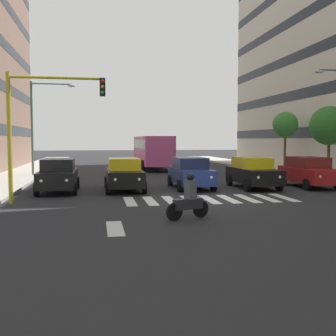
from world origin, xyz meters
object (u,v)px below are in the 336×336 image
Objects in this scene: car_3 at (124,174)px; motorcycle_with_rider at (189,200)px; car_4 at (58,175)px; traffic_light_gantry at (38,116)px; street_tree_1 at (329,126)px; car_1 at (253,172)px; car_0 at (309,172)px; car_2 at (190,172)px; street_lamp_right at (40,117)px; street_tree_2 at (285,125)px; bus_behind_traffic at (152,149)px.

motorcycle_with_rider is at bearing 101.06° from car_3.
traffic_light_gantry is (0.46, 3.86, 2.79)m from car_4.
street_tree_1 is at bearing -135.29° from motorcycle_with_rider.
car_1 reaches higher than motorcycle_with_rider.
street_tree_1 reaches higher than car_3.
traffic_light_gantry is (14.34, 3.68, 2.79)m from car_0.
traffic_light_gantry is at bearing 19.00° from car_1.
car_4 is at bearing -0.33° from car_1.
car_2 is 3.72m from car_3.
car_4 is at bearing -0.74° from car_0.
motorcycle_with_rider is at bearing 76.73° from car_2.
street_lamp_right reaches higher than traffic_light_gantry.
car_4 is (13.88, -0.18, 0.00)m from car_0.
car_1 is 1.00× the size of car_3.
street_tree_1 reaches higher than car_1.
car_1 is 0.92× the size of street_tree_1.
car_0 is at bearing 71.12° from street_tree_2.
street_tree_2 reaches higher than car_4.
car_2 is 7.11m from car_4.
street_lamp_right is (2.05, -9.36, 3.45)m from car_4.
bus_behind_traffic is at bearing -94.77° from motorcycle_with_rider.
car_4 is (3.40, -0.00, 0.00)m from car_3.
street_tree_2 is (-7.06, -10.85, 3.06)m from car_1.
traffic_light_gantry is at bearing -39.39° from motorcycle_with_rider.
car_0 and car_2 have the same top height.
street_tree_2 reaches higher than street_tree_1.
car_0 is 1.00× the size of car_1.
car_1 is 16.12m from street_lamp_right.
traffic_light_gantry reaches higher than car_4.
car_1 is at bearing -161.00° from traffic_light_gantry.
bus_behind_traffic is 2.17× the size of street_tree_1.
car_4 is at bearing 13.14° from street_tree_1.
car_0 is 1.00× the size of car_3.
street_tree_2 reaches higher than car_0.
street_tree_2 is (0.02, -6.67, 0.30)m from street_tree_1.
car_2 is at bearing -7.12° from car_1.
traffic_light_gantry is at bearing 69.47° from bus_behind_traffic.
car_2 is at bearing 44.68° from street_tree_2.
car_4 is 0.42× the size of bus_behind_traffic.
car_0 is 0.66× the size of street_lamp_right.
street_lamp_right is at bearing -30.91° from car_0.
street_tree_1 is (-12.62, -12.49, 3.00)m from motorcycle_with_rider.
street_lamp_right is (7.08, -17.73, 3.69)m from motorcycle_with_rider.
bus_behind_traffic is 21.63m from traffic_light_gantry.
car_1 is at bearing 101.97° from bus_behind_traffic.
motorcycle_with_rider is (-1.64, 8.37, -0.24)m from car_3.
street_tree_2 is (-10.53, -10.42, 3.06)m from car_2.
car_4 is 0.66× the size of street_lamp_right.
street_tree_1 is at bearing -160.46° from car_2.
car_4 is (10.57, -0.06, 0.00)m from car_1.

